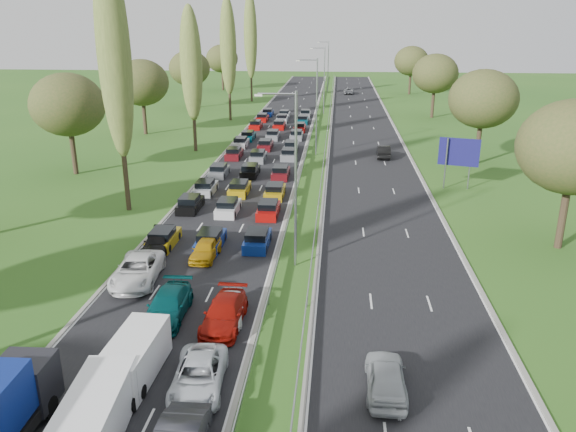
% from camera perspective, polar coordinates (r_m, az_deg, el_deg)
% --- Properties ---
extents(ground, '(260.00, 260.00, 0.00)m').
position_cam_1_polar(ground, '(74.70, 2.91, 6.57)').
color(ground, '#29591C').
rests_on(ground, ground).
extents(near_carriageway, '(10.50, 215.00, 0.04)m').
position_cam_1_polar(near_carriageway, '(77.66, -2.03, 7.07)').
color(near_carriageway, black).
rests_on(near_carriageway, ground).
extents(far_carriageway, '(10.50, 215.00, 0.04)m').
position_cam_1_polar(far_carriageway, '(77.20, 8.03, 6.82)').
color(far_carriageway, black).
rests_on(far_carriageway, ground).
extents(central_reservation, '(2.36, 215.00, 0.32)m').
position_cam_1_polar(central_reservation, '(77.03, 2.99, 7.37)').
color(central_reservation, gray).
rests_on(central_reservation, ground).
extents(lamp_columns, '(0.18, 140.18, 12.00)m').
position_cam_1_polar(lamp_columns, '(71.66, 2.93, 10.92)').
color(lamp_columns, gray).
rests_on(lamp_columns, ground).
extents(poplar_row, '(2.80, 127.80, 22.44)m').
position_cam_1_polar(poplar_row, '(63.97, -12.36, 15.31)').
color(poplar_row, '#2D2116').
rests_on(poplar_row, ground).
extents(woodland_left, '(8.00, 166.00, 11.10)m').
position_cam_1_polar(woodland_left, '(63.28, -22.81, 9.96)').
color(woodland_left, '#2D2116').
rests_on(woodland_left, ground).
extents(woodland_right, '(8.00, 153.00, 11.10)m').
position_cam_1_polar(woodland_right, '(62.47, 20.98, 10.08)').
color(woodland_right, '#2D2116').
rests_on(woodland_right, ground).
extents(traffic_queue_fill, '(9.07, 67.56, 0.80)m').
position_cam_1_polar(traffic_queue_fill, '(72.77, -2.52, 6.60)').
color(traffic_queue_fill, '#BF990C').
rests_on(traffic_queue_fill, ground).
extents(near_car_2, '(3.17, 6.01, 1.61)m').
position_cam_1_polar(near_car_2, '(37.95, -15.07, -5.32)').
color(near_car_2, white).
rests_on(near_car_2, near_carriageway).
extents(near_car_3, '(2.13, 4.62, 1.31)m').
position_cam_1_polar(near_car_3, '(42.70, -13.09, -2.61)').
color(near_car_3, black).
rests_on(near_car_3, near_carriageway).
extents(near_car_7, '(2.23, 5.25, 1.51)m').
position_cam_1_polar(near_car_7, '(33.12, -12.11, -8.89)').
color(near_car_7, '#044345').
rests_on(near_car_7, near_carriageway).
extents(near_car_8, '(1.82, 4.15, 1.39)m').
position_cam_1_polar(near_car_8, '(40.65, -8.37, -3.36)').
color(near_car_8, '#B4820C').
rests_on(near_car_8, near_carriageway).
extents(near_car_10, '(2.68, 5.15, 1.38)m').
position_cam_1_polar(near_car_10, '(27.06, -9.09, -15.75)').
color(near_car_10, silver).
rests_on(near_car_10, near_carriageway).
extents(near_car_11, '(2.20, 5.13, 1.47)m').
position_cam_1_polar(near_car_11, '(31.84, -6.49, -9.81)').
color(near_car_11, '#941009').
rests_on(near_car_11, near_carriageway).
extents(near_car_12, '(1.88, 4.06, 1.35)m').
position_cam_1_polar(near_car_12, '(32.62, -5.91, -9.16)').
color(near_car_12, white).
rests_on(near_car_12, near_carriageway).
extents(far_car_0, '(1.87, 4.53, 1.53)m').
position_cam_1_polar(far_car_0, '(26.91, 9.94, -15.83)').
color(far_car_0, '#A9AFB3').
rests_on(far_car_0, far_carriageway).
extents(far_car_1, '(1.76, 4.66, 1.52)m').
position_cam_1_polar(far_car_1, '(71.95, 9.68, 6.48)').
color(far_car_1, black).
rests_on(far_car_1, far_carriageway).
extents(far_car_2, '(2.41, 5.09, 1.41)m').
position_cam_1_polar(far_car_2, '(138.28, 6.20, 12.53)').
color(far_car_2, slate).
rests_on(far_car_2, far_carriageway).
extents(white_van_front, '(2.08, 5.30, 2.13)m').
position_cam_1_polar(white_van_front, '(25.41, -18.70, -18.16)').
color(white_van_front, white).
rests_on(white_van_front, near_carriageway).
extents(white_van_rear, '(1.99, 5.07, 2.04)m').
position_cam_1_polar(white_van_rear, '(28.51, -15.18, -13.46)').
color(white_van_rear, white).
rests_on(white_van_rear, near_carriageway).
extents(direction_sign, '(3.87, 1.20, 5.20)m').
position_cam_1_polar(direction_sign, '(59.18, 16.96, 6.01)').
color(direction_sign, gray).
rests_on(direction_sign, ground).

